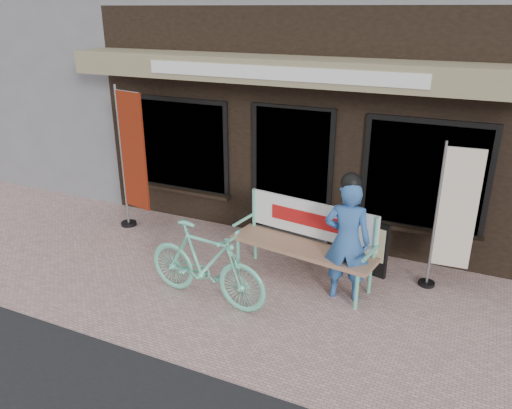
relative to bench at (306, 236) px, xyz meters
The scene contains 9 objects.
ground 1.25m from the bench, 128.49° to the right, with size 70.00×70.00×0.00m, color #C19A94.
storefront 4.79m from the bench, 99.13° to the left, with size 7.00×6.77×6.00m.
neighbor_left_near 10.59m from the bench, 153.02° to the left, with size 10.00×7.00×6.40m, color slate.
bench is the anchor object (origin of this frame).
person 0.71m from the bench, 21.99° to the right, with size 0.63×0.46×1.72m.
bicycle 1.45m from the bench, 132.01° to the right, with size 0.50×1.77×1.06m, color #6BD2AE.
nobori_red 3.27m from the bench, behind, with size 0.72×0.31×2.44m.
nobori_cream 1.92m from the bench, 16.49° to the left, with size 0.60×0.24×2.04m.
menu_stand 1.01m from the bench, 30.50° to the left, with size 0.41×0.18×0.81m.
Camera 1 is at (2.64, -5.08, 3.57)m, focal length 35.00 mm.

